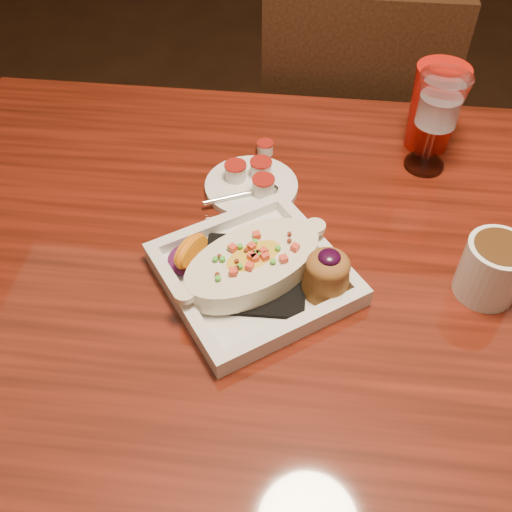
# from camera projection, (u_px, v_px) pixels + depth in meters

# --- Properties ---
(floor) EXTENTS (7.00, 7.00, 0.00)m
(floor) POSITION_uv_depth(u_px,v_px,m) (318.00, 470.00, 1.39)
(floor) COLOR black
(floor) RESTS_ON ground
(table) EXTENTS (1.50, 0.90, 0.75)m
(table) POSITION_uv_depth(u_px,v_px,m) (351.00, 303.00, 0.91)
(table) COLOR maroon
(table) RESTS_ON floor
(chair_far) EXTENTS (0.42, 0.42, 0.93)m
(chair_far) POSITION_uv_depth(u_px,v_px,m) (345.00, 146.00, 1.45)
(chair_far) COLOR black
(chair_far) RESTS_ON floor
(plate) EXTENTS (0.33, 0.33, 0.08)m
(plate) POSITION_uv_depth(u_px,v_px,m) (261.00, 269.00, 0.80)
(plate) COLOR white
(plate) RESTS_ON table
(coffee_mug) EXTENTS (0.12, 0.09, 0.09)m
(coffee_mug) POSITION_uv_depth(u_px,v_px,m) (495.00, 267.00, 0.77)
(coffee_mug) COLOR white
(coffee_mug) RESTS_ON table
(goblet) EXTENTS (0.08, 0.08, 0.17)m
(goblet) POSITION_uv_depth(u_px,v_px,m) (439.00, 106.00, 0.91)
(goblet) COLOR silver
(goblet) RESTS_ON table
(saucer) EXTENTS (0.16, 0.16, 0.11)m
(saucer) POSITION_uv_depth(u_px,v_px,m) (251.00, 184.00, 0.95)
(saucer) COLOR white
(saucer) RESTS_ON table
(creamer_loose) EXTENTS (0.03, 0.03, 0.02)m
(creamer_loose) POSITION_uv_depth(u_px,v_px,m) (265.00, 148.00, 1.02)
(creamer_loose) COLOR silver
(creamer_loose) RESTS_ON table
(red_tumbler) EXTENTS (0.09, 0.09, 0.15)m
(red_tumbler) POSITION_uv_depth(u_px,v_px,m) (434.00, 108.00, 0.99)
(red_tumbler) COLOR red
(red_tumbler) RESTS_ON table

